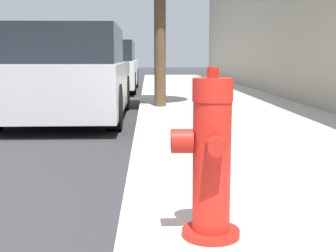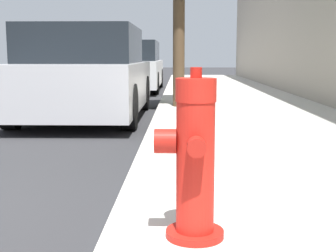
{
  "view_description": "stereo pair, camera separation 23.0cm",
  "coord_description": "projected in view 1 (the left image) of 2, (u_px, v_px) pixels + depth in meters",
  "views": [
    {
      "loc": [
        1.94,
        -2.46,
        1.02
      ],
      "look_at": [
        2.08,
        0.96,
        0.5
      ],
      "focal_mm": 50.0,
      "sensor_mm": 36.0,
      "label": 1
    },
    {
      "loc": [
        2.17,
        -2.47,
        1.02
      ],
      "look_at": [
        2.08,
        0.96,
        0.5
      ],
      "focal_mm": 50.0,
      "sensor_mm": 36.0,
      "label": 2
    }
  ],
  "objects": [
    {
      "name": "parked_car_near",
      "position": [
        68.0,
        75.0,
        7.49
      ],
      "size": [
        1.85,
        4.01,
        1.48
      ],
      "color": "#B7B7BC",
      "rests_on": "ground_plane"
    },
    {
      "name": "fire_hydrant",
      "position": [
        210.0,
        160.0,
        2.29
      ],
      "size": [
        0.34,
        0.36,
        0.84
      ],
      "color": "red",
      "rests_on": "sidewalk_slab"
    },
    {
      "name": "parked_car_mid",
      "position": [
        105.0,
        67.0,
        13.66
      ],
      "size": [
        1.86,
        4.54,
        1.44
      ],
      "color": "silver",
      "rests_on": "ground_plane"
    }
  ]
}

